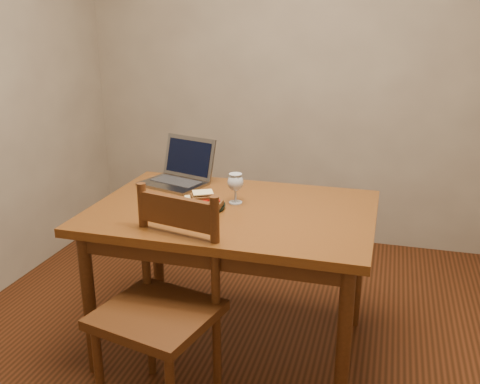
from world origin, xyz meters
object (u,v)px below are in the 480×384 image
(milk_glass, at_px, (236,188))
(laptop, at_px, (181,171))
(table, at_px, (233,225))
(chair, at_px, (160,299))
(plate, at_px, (203,206))

(milk_glass, relative_size, laptop, 0.38)
(table, xyz_separation_m, milk_glass, (-0.01, 0.07, 0.16))
(chair, xyz_separation_m, laptop, (-0.23, 0.81, 0.29))
(table, distance_m, chair, 0.54)
(chair, bearing_deg, plate, 99.44)
(chair, height_order, milk_glass, chair)
(laptop, bearing_deg, chair, -57.21)
(table, bearing_deg, milk_glass, 95.72)
(table, distance_m, milk_glass, 0.18)
(plate, relative_size, laptop, 0.54)
(table, distance_m, plate, 0.17)
(milk_glass, bearing_deg, chair, -105.05)
(table, relative_size, chair, 2.50)
(table, relative_size, milk_glass, 8.80)
(table, height_order, milk_glass, milk_glass)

